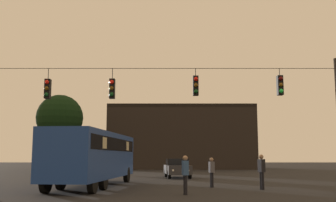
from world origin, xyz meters
name	(u,v)px	position (x,y,z in m)	size (l,w,h in m)	color
ground_plane	(162,178)	(0.00, 24.50, 0.00)	(168.00, 168.00, 0.00)	black
overhead_signal_span	(158,113)	(0.02, 11.62, 3.74)	(17.68, 0.44, 6.41)	black
city_bus	(95,153)	(-3.69, 15.56, 1.87)	(3.46, 11.18, 3.00)	navy
car_near_right	(178,168)	(1.23, 24.88, 0.80)	(2.20, 4.46, 1.52)	#2D2D33
pedestrian_crossing_left	(186,172)	(1.27, 10.86, 0.98)	(0.31, 0.40, 1.73)	black
pedestrian_crossing_center	(262,169)	(5.32, 13.53, 1.02)	(0.35, 0.42, 1.79)	black
pedestrian_crossing_right	(212,171)	(2.91, 15.07, 0.91)	(0.32, 0.41, 1.62)	black
corner_building	(181,138)	(2.32, 49.54, 4.30)	(19.74, 10.49, 8.60)	black
tree_left_silhouette	(60,118)	(-12.57, 40.27, 6.29)	(5.57, 5.57, 9.10)	black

